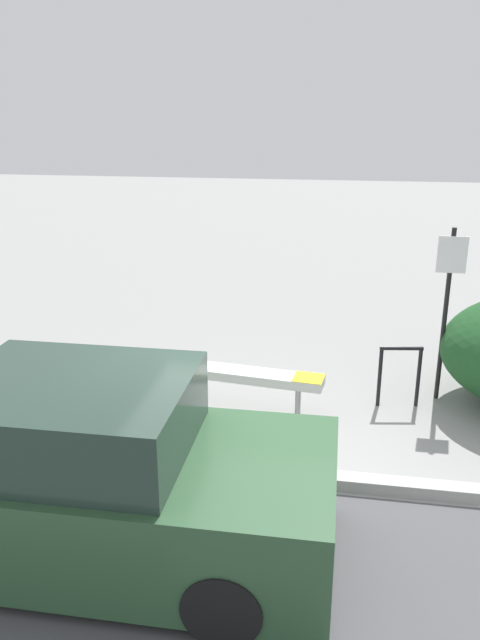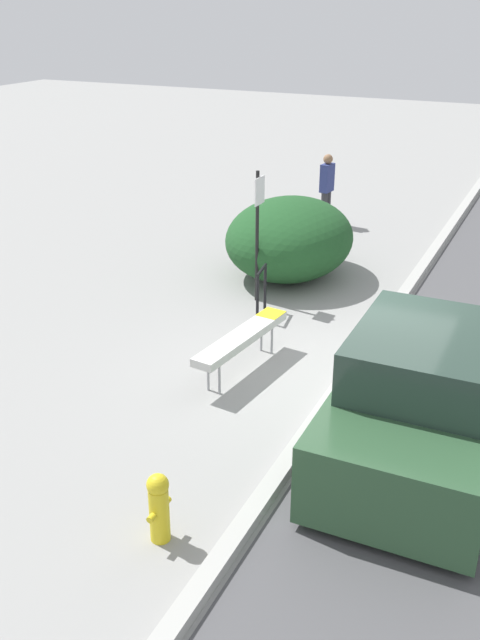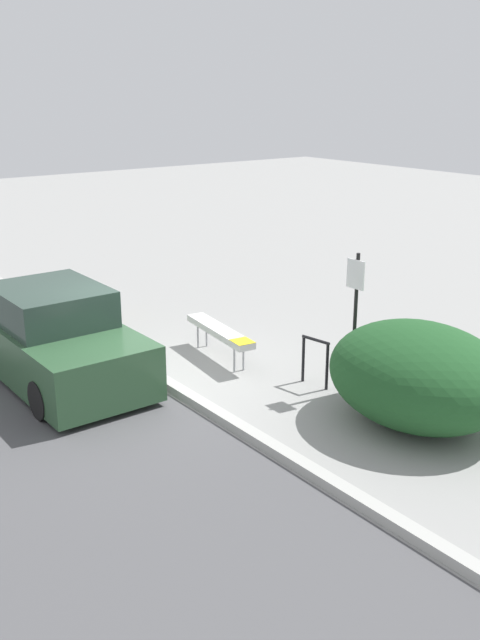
% 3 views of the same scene
% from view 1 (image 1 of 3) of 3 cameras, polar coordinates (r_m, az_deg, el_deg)
% --- Properties ---
extents(ground_plane, '(60.00, 60.00, 0.00)m').
position_cam_1_polar(ground_plane, '(6.75, 1.31, -14.27)').
color(ground_plane, gray).
extents(curb, '(60.00, 0.20, 0.13)m').
position_cam_1_polar(curb, '(6.72, 1.31, -13.80)').
color(curb, '#A8A8A3').
rests_on(curb, ground_plane).
extents(bench, '(2.04, 0.57, 0.60)m').
position_cam_1_polar(bench, '(7.82, 0.35, -5.08)').
color(bench, '#99999E').
rests_on(bench, ground_plane).
extents(bike_rack, '(0.55, 0.14, 0.83)m').
position_cam_1_polar(bike_rack, '(8.29, 14.39, -4.45)').
color(bike_rack, black).
rests_on(bike_rack, ground_plane).
extents(sign_post, '(0.36, 0.08, 2.30)m').
position_cam_1_polar(sign_post, '(8.36, 18.39, 1.81)').
color(sign_post, black).
rests_on(sign_post, ground_plane).
extents(parked_car_near, '(4.04, 1.85, 1.59)m').
position_cam_1_polar(parked_car_near, '(5.61, -13.35, -13.83)').
color(parked_car_near, black).
rests_on(parked_car_near, ground_plane).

